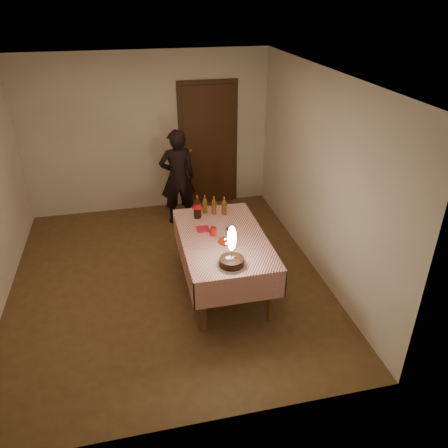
{
  "coord_description": "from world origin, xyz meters",
  "views": [
    {
      "loc": [
        -0.33,
        -4.8,
        3.4
      ],
      "look_at": [
        0.68,
        -0.39,
        0.95
      ],
      "focal_mm": 35.0,
      "sensor_mm": 36.0,
      "label": 1
    }
  ],
  "objects_px": {
    "cola_bottle": "(197,207)",
    "photographer": "(178,177)",
    "dining_table": "(223,244)",
    "amber_bottle_left": "(205,205)",
    "birthday_cake": "(232,256)",
    "amber_bottle_mid": "(214,206)",
    "red_plate": "(227,241)",
    "clear_cup": "(228,232)",
    "amber_bottle_right": "(224,206)",
    "red_cup": "(213,231)"
  },
  "relations": [
    {
      "from": "birthday_cake",
      "to": "amber_bottle_mid",
      "type": "distance_m",
      "value": 1.24
    },
    {
      "from": "dining_table",
      "to": "photographer",
      "type": "xyz_separation_m",
      "value": [
        -0.3,
        1.94,
        0.13
      ]
    },
    {
      "from": "red_cup",
      "to": "red_plate",
      "type": "bearing_deg",
      "value": -58.3
    },
    {
      "from": "red_cup",
      "to": "amber_bottle_left",
      "type": "xyz_separation_m",
      "value": [
        0.01,
        0.61,
        0.07
      ]
    },
    {
      "from": "red_plate",
      "to": "photographer",
      "type": "bearing_deg",
      "value": 98.68
    },
    {
      "from": "birthday_cake",
      "to": "clear_cup",
      "type": "bearing_deg",
      "value": 79.65
    },
    {
      "from": "dining_table",
      "to": "amber_bottle_left",
      "type": "xyz_separation_m",
      "value": [
        -0.1,
        0.68,
        0.22
      ]
    },
    {
      "from": "amber_bottle_right",
      "to": "photographer",
      "type": "height_order",
      "value": "photographer"
    },
    {
      "from": "birthday_cake",
      "to": "red_cup",
      "type": "distance_m",
      "value": 0.7
    },
    {
      "from": "amber_bottle_left",
      "to": "red_plate",
      "type": "bearing_deg",
      "value": -81.98
    },
    {
      "from": "red_plate",
      "to": "amber_bottle_right",
      "type": "bearing_deg",
      "value": 79.8
    },
    {
      "from": "red_plate",
      "to": "amber_bottle_left",
      "type": "height_order",
      "value": "amber_bottle_left"
    },
    {
      "from": "clear_cup",
      "to": "amber_bottle_right",
      "type": "xyz_separation_m",
      "value": [
        0.07,
        0.56,
        0.07
      ]
    },
    {
      "from": "amber_bottle_mid",
      "to": "photographer",
      "type": "relative_size",
      "value": 0.17
    },
    {
      "from": "red_plate",
      "to": "cola_bottle",
      "type": "bearing_deg",
      "value": 108.63
    },
    {
      "from": "clear_cup",
      "to": "amber_bottle_left",
      "type": "height_order",
      "value": "amber_bottle_left"
    },
    {
      "from": "birthday_cake",
      "to": "red_cup",
      "type": "height_order",
      "value": "birthday_cake"
    },
    {
      "from": "red_cup",
      "to": "amber_bottle_mid",
      "type": "relative_size",
      "value": 0.39
    },
    {
      "from": "clear_cup",
      "to": "photographer",
      "type": "height_order",
      "value": "photographer"
    },
    {
      "from": "dining_table",
      "to": "red_cup",
      "type": "height_order",
      "value": "red_cup"
    },
    {
      "from": "photographer",
      "to": "amber_bottle_mid",
      "type": "bearing_deg",
      "value": -76.6
    },
    {
      "from": "cola_bottle",
      "to": "amber_bottle_left",
      "type": "relative_size",
      "value": 1.25
    },
    {
      "from": "dining_table",
      "to": "birthday_cake",
      "type": "xyz_separation_m",
      "value": [
        -0.05,
        -0.62,
        0.22
      ]
    },
    {
      "from": "cola_bottle",
      "to": "photographer",
      "type": "distance_m",
      "value": 1.39
    },
    {
      "from": "cola_bottle",
      "to": "clear_cup",
      "type": "bearing_deg",
      "value": -62.25
    },
    {
      "from": "amber_bottle_left",
      "to": "amber_bottle_mid",
      "type": "relative_size",
      "value": 1.0
    },
    {
      "from": "clear_cup",
      "to": "red_plate",
      "type": "bearing_deg",
      "value": -110.43
    },
    {
      "from": "dining_table",
      "to": "birthday_cake",
      "type": "height_order",
      "value": "birthday_cake"
    },
    {
      "from": "cola_bottle",
      "to": "amber_bottle_mid",
      "type": "height_order",
      "value": "cola_bottle"
    },
    {
      "from": "cola_bottle",
      "to": "amber_bottle_right",
      "type": "relative_size",
      "value": 1.25
    },
    {
      "from": "amber_bottle_left",
      "to": "dining_table",
      "type": "bearing_deg",
      "value": -81.92
    },
    {
      "from": "birthday_cake",
      "to": "photographer",
      "type": "relative_size",
      "value": 0.31
    },
    {
      "from": "cola_bottle",
      "to": "dining_table",
      "type": "bearing_deg",
      "value": -69.08
    },
    {
      "from": "birthday_cake",
      "to": "clear_cup",
      "type": "distance_m",
      "value": 0.66
    },
    {
      "from": "red_cup",
      "to": "photographer",
      "type": "bearing_deg",
      "value": 95.88
    },
    {
      "from": "dining_table",
      "to": "red_plate",
      "type": "height_order",
      "value": "red_plate"
    },
    {
      "from": "clear_cup",
      "to": "amber_bottle_right",
      "type": "height_order",
      "value": "amber_bottle_right"
    },
    {
      "from": "birthday_cake",
      "to": "red_cup",
      "type": "bearing_deg",
      "value": 94.95
    },
    {
      "from": "red_cup",
      "to": "amber_bottle_left",
      "type": "relative_size",
      "value": 0.39
    },
    {
      "from": "amber_bottle_left",
      "to": "amber_bottle_mid",
      "type": "height_order",
      "value": "same"
    },
    {
      "from": "dining_table",
      "to": "amber_bottle_right",
      "type": "xyz_separation_m",
      "value": [
        0.14,
        0.58,
        0.22
      ]
    },
    {
      "from": "photographer",
      "to": "dining_table",
      "type": "bearing_deg",
      "value": -81.26
    },
    {
      "from": "birthday_cake",
      "to": "amber_bottle_mid",
      "type": "relative_size",
      "value": 1.89
    },
    {
      "from": "dining_table",
      "to": "clear_cup",
      "type": "xyz_separation_m",
      "value": [
        0.07,
        0.02,
        0.15
      ]
    },
    {
      "from": "amber_bottle_right",
      "to": "red_plate",
      "type": "bearing_deg",
      "value": -100.2
    },
    {
      "from": "red_cup",
      "to": "clear_cup",
      "type": "xyz_separation_m",
      "value": [
        0.18,
        -0.05,
        -0.01
      ]
    },
    {
      "from": "red_cup",
      "to": "photographer",
      "type": "height_order",
      "value": "photographer"
    },
    {
      "from": "birthday_cake",
      "to": "amber_bottle_mid",
      "type": "bearing_deg",
      "value": 87.16
    },
    {
      "from": "dining_table",
      "to": "amber_bottle_mid",
      "type": "distance_m",
      "value": 0.66
    },
    {
      "from": "red_plate",
      "to": "amber_bottle_right",
      "type": "relative_size",
      "value": 0.86
    }
  ]
}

